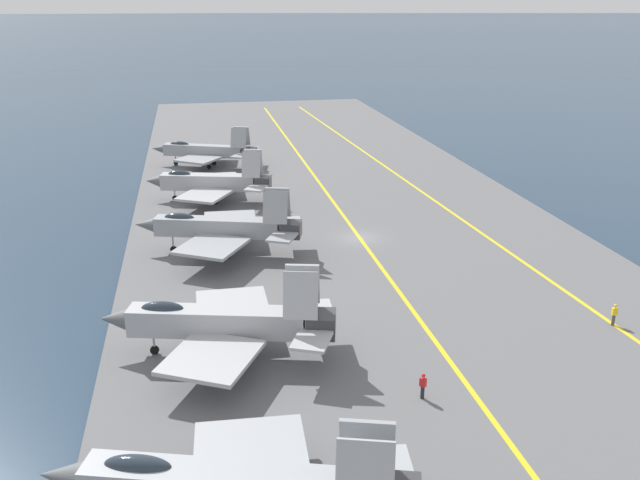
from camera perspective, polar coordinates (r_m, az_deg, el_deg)
ground_plane at (r=69.00m, az=3.34°, el=-0.11°), size 2000.00×2000.00×0.00m
carrier_deck at (r=68.94m, az=3.34°, el=0.05°), size 192.18×46.21×0.40m
deck_stripe_foul_line at (r=72.89m, az=13.08°, el=0.83°), size 172.69×10.36×0.01m
deck_stripe_centerline at (r=68.87m, az=3.34°, el=0.20°), size 172.96×0.36×0.01m
parked_jet_second at (r=46.10m, az=-8.30°, el=-6.83°), size 13.78×16.10×6.61m
parked_jet_third at (r=64.23m, az=-8.33°, el=1.06°), size 13.76×16.02×6.52m
parked_jet_fourth at (r=81.55m, az=-9.21°, el=4.83°), size 13.35×15.18×6.26m
parked_jet_fifth at (r=98.69m, az=-9.59°, el=7.42°), size 11.90×15.62×5.88m
crew_red_vest at (r=42.37m, az=8.66°, el=-11.97°), size 0.46×0.45×1.70m
crew_yellow_vest at (r=54.97m, az=23.54°, el=-5.71°), size 0.32×0.42×1.72m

